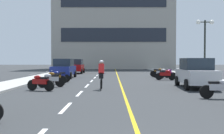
{
  "coord_description": "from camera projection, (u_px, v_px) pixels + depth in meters",
  "views": [
    {
      "loc": [
        -0.35,
        -3.43,
        1.71
      ],
      "look_at": [
        -0.34,
        20.92,
        1.06
      ],
      "focal_mm": 42.5,
      "sensor_mm": 36.0,
      "label": 1
    }
  ],
  "objects": [
    {
      "name": "lane_dash_6",
      "position": [
        97.0,
        75.0,
        29.47
      ],
      "size": [
        0.14,
        2.2,
        0.01
      ],
      "primitive_type": "cube",
      "color": "silver",
      "rests_on": "ground"
    },
    {
      "name": "ground_plane",
      "position": [
        116.0,
        78.0,
        24.47
      ],
      "size": [
        140.0,
        140.0,
        0.0
      ],
      "primitive_type": "plane",
      "color": "#2D3033"
    },
    {
      "name": "motorcycle_2",
      "position": [
        220.0,
        88.0,
        11.61
      ],
      "size": [
        1.7,
        0.6,
        0.92
      ],
      "color": "black",
      "rests_on": "ground"
    },
    {
      "name": "motorcycle_8",
      "position": [
        167.0,
        74.0,
        23.98
      ],
      "size": [
        1.7,
        0.6,
        0.92
      ],
      "color": "black",
      "rests_on": "ground"
    },
    {
      "name": "motorcycle_10",
      "position": [
        159.0,
        72.0,
        26.92
      ],
      "size": [
        1.7,
        0.6,
        0.92
      ],
      "color": "black",
      "rests_on": "ground"
    },
    {
      "name": "curb_right",
      "position": [
        185.0,
        76.0,
        27.47
      ],
      "size": [
        2.4,
        72.0,
        0.12
      ],
      "primitive_type": "cube",
      "color": "#A8A8A3",
      "rests_on": "ground"
    },
    {
      "name": "office_building",
      "position": [
        113.0,
        15.0,
        51.42
      ],
      "size": [
        22.83,
        6.61,
        20.94
      ],
      "color": "#9E998E",
      "rests_on": "ground"
    },
    {
      "name": "motorcycle_3",
      "position": [
        40.0,
        82.0,
        14.65
      ],
      "size": [
        1.64,
        0.8,
        0.92
      ],
      "color": "black",
      "rests_on": "ground"
    },
    {
      "name": "parked_car_near",
      "position": [
        196.0,
        73.0,
        16.2
      ],
      "size": [
        2.09,
        4.28,
        1.82
      ],
      "color": "black",
      "rests_on": "ground"
    },
    {
      "name": "lane_dash_2",
      "position": [
        80.0,
        93.0,
        13.47
      ],
      "size": [
        0.14,
        2.2,
        0.01
      ],
      "primitive_type": "cube",
      "color": "silver",
      "rests_on": "ground"
    },
    {
      "name": "motorcycle_4",
      "position": [
        51.0,
        80.0,
        16.54
      ],
      "size": [
        1.63,
        0.81,
        0.92
      ],
      "color": "black",
      "rests_on": "ground"
    },
    {
      "name": "lane_dash_11",
      "position": [
        103.0,
        69.0,
        49.46
      ],
      "size": [
        0.14,
        2.2,
        0.01
      ],
      "primitive_type": "cube",
      "color": "silver",
      "rests_on": "ground"
    },
    {
      "name": "lane_dash_3",
      "position": [
        87.0,
        86.0,
        17.47
      ],
      "size": [
        0.14,
        2.2,
        0.01
      ],
      "primitive_type": "cube",
      "color": "silver",
      "rests_on": "ground"
    },
    {
      "name": "curb_left",
      "position": [
        46.0,
        76.0,
        27.46
      ],
      "size": [
        2.4,
        72.0,
        0.12
      ],
      "primitive_type": "cube",
      "color": "#A8A8A3",
      "rests_on": "ground"
    },
    {
      "name": "lane_dash_1",
      "position": [
        66.0,
        108.0,
        9.47
      ],
      "size": [
        0.14,
        2.2,
        0.01
      ],
      "primitive_type": "cube",
      "color": "silver",
      "rests_on": "ground"
    },
    {
      "name": "motorcycle_9",
      "position": [
        161.0,
        73.0,
        25.44
      ],
      "size": [
        1.66,
        0.74,
        0.92
      ],
      "color": "black",
      "rests_on": "ground"
    },
    {
      "name": "lane_dash_8",
      "position": [
        100.0,
        72.0,
        37.46
      ],
      "size": [
        0.14,
        2.2,
        0.01
      ],
      "primitive_type": "cube",
      "color": "silver",
      "rests_on": "ground"
    },
    {
      "name": "cyclist_rider",
      "position": [
        101.0,
        74.0,
        15.26
      ],
      "size": [
        0.42,
        1.77,
        1.71
      ],
      "color": "black",
      "rests_on": "ground"
    },
    {
      "name": "parked_car_far",
      "position": [
        76.0,
        66.0,
        33.7
      ],
      "size": [
        1.95,
        4.22,
        1.82
      ],
      "color": "black",
      "rests_on": "ground"
    },
    {
      "name": "lane_dash_4",
      "position": [
        92.0,
        81.0,
        21.47
      ],
      "size": [
        0.14,
        2.2,
        0.01
      ],
      "primitive_type": "cube",
      "color": "silver",
      "rests_on": "ground"
    },
    {
      "name": "centre_line_yellow",
      "position": [
        118.0,
        76.0,
        27.47
      ],
      "size": [
        0.12,
        66.0,
        0.01
      ],
      "primitive_type": "cube",
      "color": "gold",
      "rests_on": "ground"
    },
    {
      "name": "lane_dash_9",
      "position": [
        101.0,
        71.0,
        41.46
      ],
      "size": [
        0.14,
        2.2,
        0.01
      ],
      "primitive_type": "cube",
      "color": "silver",
      "rests_on": "ground"
    },
    {
      "name": "lane_dash_7",
      "position": [
        99.0,
        73.0,
        33.46
      ],
      "size": [
        0.14,
        2.2,
        0.01
      ],
      "primitive_type": "cube",
      "color": "silver",
      "rests_on": "ground"
    },
    {
      "name": "parked_car_mid",
      "position": [
        64.0,
        68.0,
        24.98
      ],
      "size": [
        1.96,
        4.22,
        1.82
      ],
      "color": "black",
      "rests_on": "ground"
    },
    {
      "name": "lane_dash_10",
      "position": [
        102.0,
        70.0,
        45.46
      ],
      "size": [
        0.14,
        2.2,
        0.01
      ],
      "primitive_type": "cube",
      "color": "silver",
      "rests_on": "ground"
    },
    {
      "name": "lane_dash_5",
      "position": [
        95.0,
        78.0,
        25.47
      ],
      "size": [
        0.14,
        2.2,
        0.01
      ],
      "primitive_type": "cube",
      "color": "silver",
      "rests_on": "ground"
    },
    {
      "name": "motorcycle_7",
      "position": [
        165.0,
        75.0,
        22.39
      ],
      "size": [
        1.66,
        0.74,
        0.92
      ],
      "color": "black",
      "rests_on": "ground"
    },
    {
      "name": "street_lamp_mid",
      "position": [
        205.0,
        36.0,
        21.41
      ],
      "size": [
        1.46,
        0.36,
        4.83
      ],
      "color": "black",
      "rests_on": "curb_right"
    },
    {
      "name": "motorcycle_5",
      "position": [
        54.0,
        78.0,
        18.5
      ],
      "size": [
        1.7,
        0.6,
        0.92
      ],
      "color": "black",
      "rests_on": "ground"
    },
    {
      "name": "motorcycle_6",
      "position": [
        59.0,
        76.0,
        20.04
      ],
      "size": [
        1.64,
        0.8,
        0.92
      ],
      "color": "black",
      "rests_on": "ground"
    }
  ]
}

